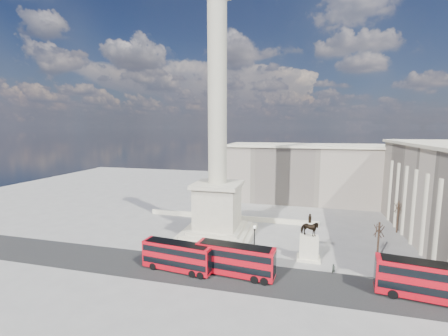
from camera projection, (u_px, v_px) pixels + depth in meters
name	position (u px, v px, depth m)	size (l,w,h in m)	color
ground	(210.00, 245.00, 55.04)	(180.00, 180.00, 0.00)	gray
asphalt_road	(223.00, 274.00, 44.21)	(120.00, 9.00, 0.01)	#262626
nelsons_column	(218.00, 172.00, 58.10)	(14.00, 14.00, 49.85)	#BFB79F
balustrade_wall	(230.00, 217.00, 70.32)	(40.00, 0.60, 1.10)	beige
building_northeast	(316.00, 173.00, 87.36)	(51.00, 17.00, 16.60)	#BAAC99
red_bus_a	(178.00, 256.00, 44.98)	(11.10, 3.70, 4.42)	#B50915
red_bus_b	(236.00, 260.00, 43.43)	(11.72, 3.79, 4.67)	#B50915
red_bus_c	(430.00, 281.00, 37.15)	(12.31, 4.35, 4.88)	#B50915
victorian_lamp	(254.00, 241.00, 47.34)	(0.53, 0.53, 6.20)	black
equestrian_statue	(309.00, 244.00, 48.66)	(3.69, 2.77, 7.77)	beige
bare_tree_mid	(379.00, 229.00, 47.81)	(1.80, 1.80, 6.84)	#332319
bare_tree_far	(399.00, 207.00, 60.97)	(1.70, 1.70, 6.96)	#332319
pedestrian_walking	(334.00, 269.00, 44.08)	(0.57, 0.37, 1.56)	#232822
pedestrian_standing	(394.00, 277.00, 41.59)	(0.89, 0.69, 1.83)	#232822
pedestrian_crossing	(238.00, 242.00, 54.37)	(0.93, 0.39, 1.58)	#232822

